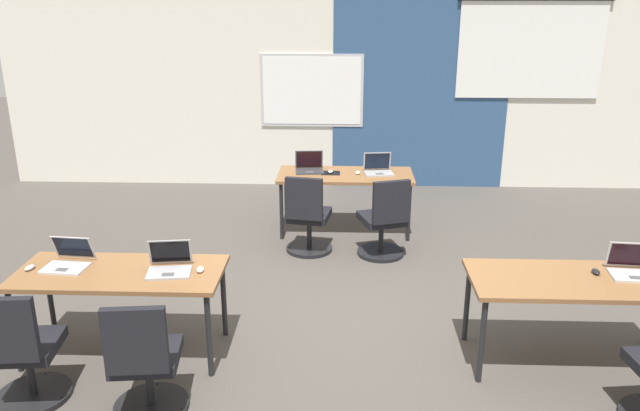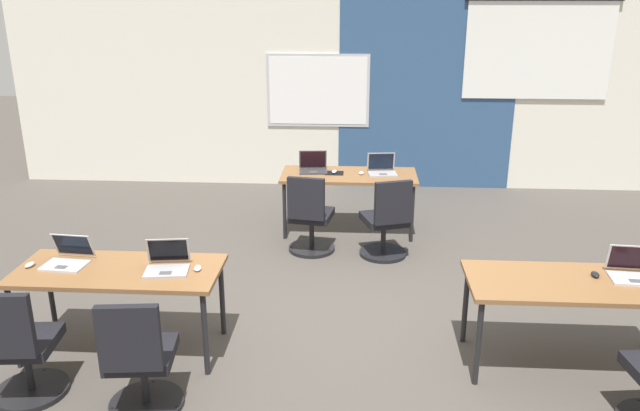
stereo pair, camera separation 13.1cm
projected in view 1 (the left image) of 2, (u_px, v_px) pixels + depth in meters
ground_plane at (344, 319)px, 5.61m from camera, size 24.00×24.00×0.00m
back_wall_assembly at (349, 90)px, 9.12m from camera, size 10.00×0.27×2.80m
desk_near_left at (120, 278)px, 4.89m from camera, size 1.60×0.70×0.72m
desk_near_right at (576, 286)px, 4.76m from camera, size 1.60×0.70×0.72m
desk_far_center at (345, 179)px, 7.48m from camera, size 1.60×0.70×0.72m
laptop_near_left_inner at (169, 265)px, 4.85m from camera, size 0.37×0.33×0.23m
mouse_near_left_inner at (200, 269)px, 4.86m from camera, size 0.07×0.11×0.03m
chair_near_left_inner at (145, 368)px, 4.22m from camera, size 0.52×0.56×0.92m
laptop_far_left at (309, 167)px, 7.55m from camera, size 0.36×0.30×0.24m
mousepad_far_left at (331, 173)px, 7.48m from camera, size 0.22×0.19×0.00m
mouse_far_left at (331, 171)px, 7.48m from camera, size 0.07×0.11×0.03m
chair_far_left at (308, 221)px, 6.92m from camera, size 0.52×0.57×0.92m
laptop_far_right at (378, 169)px, 7.47m from camera, size 0.36×0.31×0.24m
mouse_far_right at (358, 173)px, 7.44m from camera, size 0.07×0.11×0.03m
chair_far_right at (384, 224)px, 6.81m from camera, size 0.56×0.61×0.92m
laptop_near_right_end at (632, 268)px, 4.80m from camera, size 0.35×0.31×0.23m
mouse_near_right_end at (596, 272)px, 4.82m from camera, size 0.06×0.10×0.03m
laptop_near_left_end at (68, 261)px, 4.94m from camera, size 0.36×0.34×0.22m
mouse_near_left_end at (30, 268)px, 4.89m from camera, size 0.07×0.11×0.03m
chair_near_left_end at (23, 357)px, 4.35m from camera, size 0.52×0.56×0.92m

